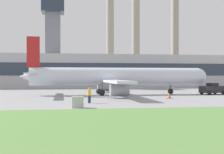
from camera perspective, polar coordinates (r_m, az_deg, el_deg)
ground_plane at (r=47.05m, az=-0.91°, el=-3.55°), size 400.00×400.00×0.00m
terminal_building at (r=83.99m, az=-4.81°, el=1.33°), size 81.67×11.85×22.88m
smokestack_left at (r=123.79m, az=-0.34°, el=8.52°), size 3.41×3.41×41.72m
smokestack_right at (r=123.59m, az=4.37°, el=9.42°), size 3.53×3.53×45.48m
smokestack_far at (r=128.46m, az=11.44°, el=7.48°), size 3.49×3.49×38.45m
airplane at (r=50.79m, az=0.37°, el=-0.06°), size 30.89×29.18×9.26m
pushback_tug at (r=54.24m, az=17.88°, el=-2.14°), size 4.32×3.24×1.91m
ground_crew_person at (r=35.46m, az=-4.16°, el=-3.32°), size 0.50×0.50×1.76m
traffic_cone_near_nose at (r=43.57m, az=10.42°, el=-3.40°), size 0.67×0.67×0.74m
utility_cabinet at (r=30.34m, az=-6.32°, el=-4.59°), size 1.11×0.78×1.09m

